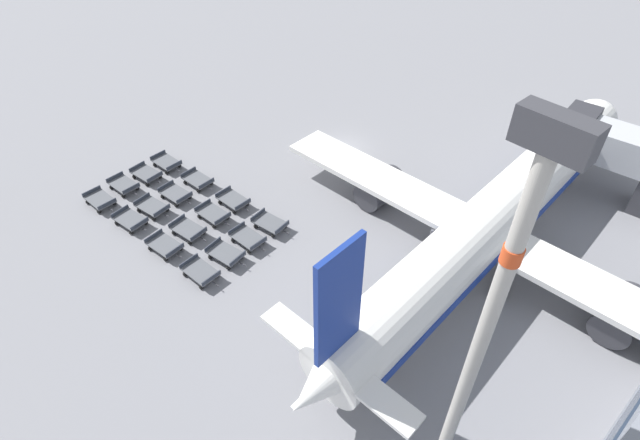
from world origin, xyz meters
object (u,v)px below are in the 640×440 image
Objects in this scene: baggage_dolly_row_near_col_a at (100,200)px; baggage_dolly_row_mid_a_col_d at (226,254)px; apron_light_mast at (480,343)px; baggage_dolly_row_near_col_c at (165,246)px; baggage_dolly_row_near_col_b at (130,220)px; baggage_dolly_row_far_col_d at (270,223)px; baggage_dolly_row_mid_a_col_c at (188,230)px; baggage_dolly_row_mid_b_col_c at (213,214)px; baggage_dolly_row_mid_b_col_d at (248,238)px; airplane at (492,220)px; baggage_dolly_row_far_col_b at (198,180)px; baggage_dolly_row_near_col_d at (200,272)px; baggage_dolly_row_mid_a_col_a at (124,185)px; baggage_dolly_row_mid_a_col_b at (152,207)px; baggage_dolly_row_far_col_c at (233,200)px; baggage_dolly_row_mid_b_col_b at (176,194)px; baggage_dolly_row_far_col_a at (167,162)px; baggage_dolly_row_mid_b_col_a at (146,174)px.

baggage_dolly_row_near_col_a and baggage_dolly_row_mid_a_col_d have the same top height.
baggage_dolly_row_near_col_c is at bearing -176.68° from apron_light_mast.
baggage_dolly_row_near_col_b is 11.22m from baggage_dolly_row_far_col_d.
baggage_dolly_row_mid_a_col_c is 1.01× the size of baggage_dolly_row_mid_b_col_c.
baggage_dolly_row_near_col_b is 1.01× the size of baggage_dolly_row_mid_b_col_d.
baggage_dolly_row_near_col_b and baggage_dolly_row_mid_b_col_c have the same top height.
airplane is 24.80m from baggage_dolly_row_far_col_b.
baggage_dolly_row_near_col_d and baggage_dolly_row_mid_a_col_a have the same top height.
baggage_dolly_row_mid_a_col_b is 1.01× the size of baggage_dolly_row_far_col_c.
baggage_dolly_row_mid_b_col_b is at bearing 54.99° from baggage_dolly_row_near_col_a.
baggage_dolly_row_far_col_c is 0.99× the size of baggage_dolly_row_far_col_d.
baggage_dolly_row_near_col_d is 1.00× the size of baggage_dolly_row_mid_b_col_d.
baggage_dolly_row_mid_a_col_d is (8.63, 1.34, 0.00)m from baggage_dolly_row_mid_a_col_b.
apron_light_mast reaches higher than baggage_dolly_row_far_col_d.
baggage_dolly_row_near_col_d is at bearing -41.32° from baggage_dolly_row_mid_b_col_c.
baggage_dolly_row_near_col_a and baggage_dolly_row_near_col_d have the same top height.
airplane is 25.65m from baggage_dolly_row_mid_b_col_b.
baggage_dolly_row_near_col_c and baggage_dolly_row_mid_a_col_c have the same top height.
baggage_dolly_row_near_col_c is at bearing 8.19° from baggage_dolly_row_near_col_a.
baggage_dolly_row_mid_b_col_b is 1.00× the size of baggage_dolly_row_mid_b_col_c.
baggage_dolly_row_near_col_b is 8.14m from baggage_dolly_row_far_col_a.
baggage_dolly_row_near_col_b is at bearing -139.18° from airplane.
baggage_dolly_row_mid_a_col_a is at bearing -162.85° from baggage_dolly_row_mid_b_col_d.
baggage_dolly_row_far_col_d is (4.03, 2.71, 0.00)m from baggage_dolly_row_mid_b_col_c.
airplane is at bearing 36.87° from baggage_dolly_row_near_col_a.
baggage_dolly_row_far_col_c is (4.45, 0.67, 0.00)m from baggage_dolly_row_far_col_b.
baggage_dolly_row_far_col_a is at bearing 177.66° from baggage_dolly_row_mid_b_col_d.
baggage_dolly_row_mid_b_col_c is (-0.64, 4.73, 0.00)m from baggage_dolly_row_near_col_c.
airplane is 11.83× the size of baggage_dolly_row_mid_a_col_d.
baggage_dolly_row_far_col_c is at bearing 97.89° from baggage_dolly_row_mid_a_col_c.
baggage_dolly_row_mid_a_col_a is 4.44m from baggage_dolly_row_mid_a_col_b.
baggage_dolly_row_mid_a_col_d is 1.01× the size of baggage_dolly_row_mid_b_col_d.
baggage_dolly_row_mid_a_col_b and baggage_dolly_row_far_col_c have the same top height.
baggage_dolly_row_far_col_a is at bearing 140.34° from baggage_dolly_row_mid_a_col_b.
airplane reaches higher than baggage_dolly_row_mid_a_col_c.
baggage_dolly_row_far_col_d is at bearing 23.12° from baggage_dolly_row_mid_b_col_b.
baggage_dolly_row_mid_b_col_a is at bearing -151.31° from airplane.
airplane is 24.24m from baggage_dolly_row_near_col_c.
baggage_dolly_row_far_col_b is at bearing 161.82° from baggage_dolly_row_mid_b_col_c.
baggage_dolly_row_near_col_d and baggage_dolly_row_far_col_d have the same top height.
baggage_dolly_row_mid_a_col_d is 1.01× the size of baggage_dolly_row_far_col_c.
baggage_dolly_row_far_col_c is (3.48, 7.53, 0.00)m from baggage_dolly_row_near_col_b.
baggage_dolly_row_mid_b_col_a is (-0.77, 4.66, 0.00)m from baggage_dolly_row_near_col_a.
airplane reaches higher than baggage_dolly_row_mid_b_col_c.
baggage_dolly_row_mid_a_col_c is 6.53m from baggage_dolly_row_far_col_b.
baggage_dolly_row_near_col_d is at bearing -51.40° from baggage_dolly_row_far_col_c.
baggage_dolly_row_mid_b_col_a and baggage_dolly_row_far_col_c have the same top height.
baggage_dolly_row_mid_b_col_a is at bearing -143.44° from baggage_dolly_row_far_col_b.
baggage_dolly_row_mid_b_col_c is 4.85m from baggage_dolly_row_far_col_d.
baggage_dolly_row_mid_a_col_b is 10.08m from baggage_dolly_row_far_col_d.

